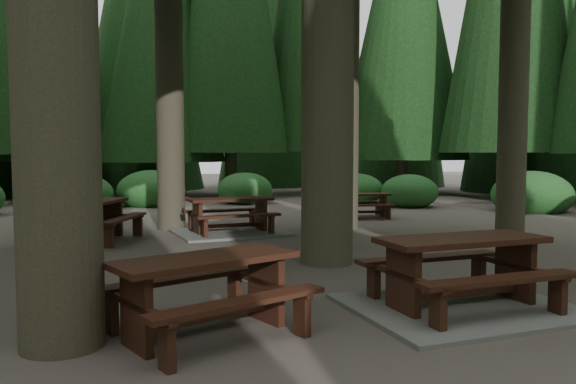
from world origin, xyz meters
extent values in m
plane|color=#524943|center=(0.00, 0.00, 0.00)|extent=(80.00, 80.00, 0.00)
cube|color=gray|center=(1.46, -2.78, 0.03)|extent=(2.69, 2.32, 0.05)
cube|color=#331B0F|center=(1.46, -2.78, 0.81)|extent=(2.01, 0.97, 0.06)
cube|color=#331B0F|center=(1.38, -2.14, 0.48)|extent=(1.95, 0.49, 0.05)
cube|color=#331B0F|center=(1.53, -3.42, 0.48)|extent=(1.95, 0.49, 0.05)
cube|color=#331B0F|center=(0.69, -2.87, 0.39)|extent=(0.15, 0.60, 0.77)
cube|color=#331B0F|center=(0.69, -2.87, 0.45)|extent=(0.27, 1.56, 0.06)
cube|color=#331B0F|center=(2.22, -2.69, 0.39)|extent=(0.15, 0.60, 0.77)
cube|color=#331B0F|center=(2.22, -2.69, 0.45)|extent=(0.27, 1.56, 0.06)
cube|color=#331B0F|center=(1.46, -2.78, 0.19)|extent=(1.61, 0.27, 0.09)
cube|color=#331B0F|center=(-3.11, 3.48, 0.80)|extent=(1.33, 2.05, 0.06)
cube|color=#331B0F|center=(-3.71, 3.69, 0.48)|extent=(0.88, 1.89, 0.05)
cube|color=#331B0F|center=(-2.51, 3.27, 0.48)|extent=(0.88, 1.89, 0.05)
cube|color=#331B0F|center=(-3.36, 2.76, 0.38)|extent=(0.58, 0.27, 0.76)
cube|color=#331B0F|center=(-3.36, 2.76, 0.45)|extent=(1.48, 0.59, 0.06)
cube|color=#331B0F|center=(-2.86, 4.20, 0.38)|extent=(0.58, 0.27, 0.76)
cube|color=#331B0F|center=(-2.86, 4.20, 0.45)|extent=(1.48, 0.59, 0.06)
cube|color=#331B0F|center=(-3.11, 3.48, 0.19)|extent=(0.61, 1.53, 0.08)
cube|color=gray|center=(-0.27, 3.88, 0.03)|extent=(2.64, 2.31, 0.05)
cube|color=#331B0F|center=(-0.27, 3.88, 0.77)|extent=(1.94, 1.01, 0.06)
cube|color=#331B0F|center=(-0.37, 4.49, 0.46)|extent=(1.86, 0.56, 0.05)
cube|color=#331B0F|center=(-0.16, 3.28, 0.46)|extent=(1.86, 0.56, 0.05)
cube|color=#331B0F|center=(-0.99, 3.76, 0.37)|extent=(0.17, 0.57, 0.74)
cube|color=#331B0F|center=(-0.99, 3.76, 0.43)|extent=(0.33, 1.48, 0.06)
cube|color=#331B0F|center=(0.46, 4.01, 0.37)|extent=(0.17, 0.57, 0.74)
cube|color=#331B0F|center=(0.46, 4.01, 0.43)|extent=(0.33, 1.48, 0.06)
cube|color=#331B0F|center=(-0.27, 3.88, 0.18)|extent=(1.53, 0.34, 0.08)
cube|color=#331B0F|center=(3.72, 6.12, 0.65)|extent=(1.60, 0.75, 0.05)
cube|color=#331B0F|center=(3.77, 6.64, 0.39)|extent=(1.57, 0.36, 0.04)
cube|color=#331B0F|center=(3.67, 5.61, 0.39)|extent=(1.57, 0.36, 0.04)
cube|color=#331B0F|center=(3.10, 6.18, 0.31)|extent=(0.11, 0.48, 0.62)
cube|color=#331B0F|center=(3.10, 6.18, 0.36)|extent=(0.19, 1.25, 0.05)
cube|color=#331B0F|center=(4.34, 6.07, 0.31)|extent=(0.11, 0.48, 0.62)
cube|color=#331B0F|center=(4.34, 6.07, 0.36)|extent=(0.19, 1.25, 0.05)
cube|color=#331B0F|center=(3.72, 6.12, 0.16)|extent=(1.29, 0.19, 0.07)
cube|color=#331B0F|center=(-1.47, -2.99, 0.76)|extent=(1.94, 1.40, 0.06)
cube|color=#331B0F|center=(-1.72, -2.44, 0.45)|extent=(1.75, 0.98, 0.05)
cube|color=#331B0F|center=(-1.22, -3.54, 0.45)|extent=(1.75, 0.98, 0.05)
cube|color=#331B0F|center=(-2.13, -3.29, 0.36)|extent=(0.30, 0.54, 0.72)
cube|color=#331B0F|center=(-2.13, -3.29, 0.42)|extent=(0.68, 1.36, 0.06)
cube|color=#331B0F|center=(-0.81, -2.69, 0.36)|extent=(0.30, 0.54, 0.72)
cube|color=#331B0F|center=(-0.81, -2.69, 0.42)|extent=(0.68, 1.36, 0.06)
cube|color=#331B0F|center=(-1.47, -2.99, 0.18)|extent=(1.41, 0.70, 0.08)
ellipsoid|color=#205F2B|center=(9.44, 6.45, 0.40)|extent=(2.42, 2.42, 1.49)
ellipsoid|color=#205F2B|center=(6.43, 8.69, 0.40)|extent=(1.90, 1.90, 1.17)
ellipsoid|color=#205F2B|center=(5.14, 10.17, 0.40)|extent=(1.84, 1.84, 1.13)
ellipsoid|color=#205F2B|center=(1.30, 11.25, 0.40)|extent=(1.95, 1.95, 1.20)
ellipsoid|color=#205F2B|center=(-1.94, 11.21, 0.40)|extent=(2.31, 2.31, 1.42)
ellipsoid|color=#205F2B|center=(-4.09, 10.56, 0.40)|extent=(1.93, 1.93, 1.19)
cone|color=black|center=(8.89, 14.45, 8.24)|extent=(5.73, 5.73, 13.48)
cone|color=black|center=(-1.44, 15.36, 7.89)|extent=(5.17, 5.17, 12.91)
cone|color=black|center=(11.00, 19.74, 9.51)|extent=(5.26, 5.26, 19.02)
cone|color=black|center=(4.25, 21.60, 8.07)|extent=(5.34, 5.34, 16.14)
cone|color=black|center=(-2.52, 20.86, 8.43)|extent=(6.57, 6.57, 16.86)
camera|label=1|loc=(-2.00, -8.45, 1.80)|focal=35.00mm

